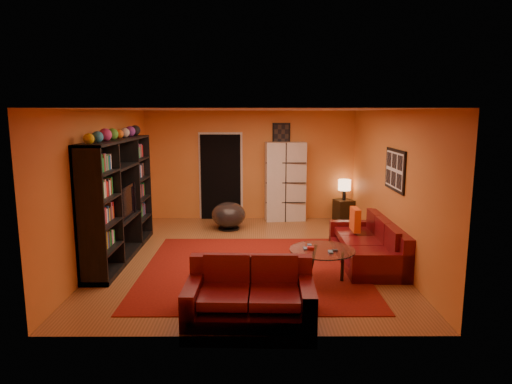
{
  "coord_description": "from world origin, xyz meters",
  "views": [
    {
      "loc": [
        0.11,
        -7.9,
        2.55
      ],
      "look_at": [
        0.14,
        0.1,
        1.15
      ],
      "focal_mm": 32.0,
      "sensor_mm": 36.0,
      "label": 1
    }
  ],
  "objects_px": {
    "loveseat": "(250,293)",
    "side_table": "(344,210)",
    "entertainment_unit": "(119,199)",
    "storage_cabinet": "(285,182)",
    "coffee_table": "(322,253)",
    "bowl_chair": "(229,215)",
    "sofa": "(371,245)",
    "table_lamp": "(344,186)",
    "tv": "(122,202)"
  },
  "relations": [
    {
      "from": "storage_cabinet",
      "to": "bowl_chair",
      "type": "relative_size",
      "value": 2.51
    },
    {
      "from": "loveseat",
      "to": "bowl_chair",
      "type": "relative_size",
      "value": 2.2
    },
    {
      "from": "storage_cabinet",
      "to": "bowl_chair",
      "type": "distance_m",
      "value": 1.69
    },
    {
      "from": "sofa",
      "to": "tv",
      "type": "bearing_deg",
      "value": 177.3
    },
    {
      "from": "coffee_table",
      "to": "bowl_chair",
      "type": "distance_m",
      "value": 3.55
    },
    {
      "from": "entertainment_unit",
      "to": "side_table",
      "type": "xyz_separation_m",
      "value": [
        4.52,
        2.75,
        -0.8
      ]
    },
    {
      "from": "coffee_table",
      "to": "side_table",
      "type": "relative_size",
      "value": 1.99
    },
    {
      "from": "storage_cabinet",
      "to": "bowl_chair",
      "type": "xyz_separation_m",
      "value": [
        -1.3,
        -0.89,
        -0.61
      ]
    },
    {
      "from": "tv",
      "to": "bowl_chair",
      "type": "relative_size",
      "value": 1.31
    },
    {
      "from": "coffee_table",
      "to": "table_lamp",
      "type": "relative_size",
      "value": 2.03
    },
    {
      "from": "sofa",
      "to": "bowl_chair",
      "type": "relative_size",
      "value": 3.07
    },
    {
      "from": "coffee_table",
      "to": "side_table",
      "type": "bearing_deg",
      "value": 74.55
    },
    {
      "from": "loveseat",
      "to": "table_lamp",
      "type": "height_order",
      "value": "table_lamp"
    },
    {
      "from": "side_table",
      "to": "sofa",
      "type": "bearing_deg",
      "value": -92.01
    },
    {
      "from": "entertainment_unit",
      "to": "loveseat",
      "type": "relative_size",
      "value": 1.83
    },
    {
      "from": "sofa",
      "to": "side_table",
      "type": "height_order",
      "value": "sofa"
    },
    {
      "from": "tv",
      "to": "side_table",
      "type": "height_order",
      "value": "tv"
    },
    {
      "from": "storage_cabinet",
      "to": "side_table",
      "type": "xyz_separation_m",
      "value": [
        1.4,
        -0.05,
        -0.68
      ]
    },
    {
      "from": "table_lamp",
      "to": "tv",
      "type": "bearing_deg",
      "value": -148.22
    },
    {
      "from": "tv",
      "to": "side_table",
      "type": "relative_size",
      "value": 1.95
    },
    {
      "from": "sofa",
      "to": "side_table",
      "type": "xyz_separation_m",
      "value": [
        0.11,
        3.02,
        -0.03
      ]
    },
    {
      "from": "bowl_chair",
      "to": "table_lamp",
      "type": "distance_m",
      "value": 2.88
    },
    {
      "from": "entertainment_unit",
      "to": "side_table",
      "type": "relative_size",
      "value": 6.0
    },
    {
      "from": "tv",
      "to": "entertainment_unit",
      "type": "bearing_deg",
      "value": 68.79
    },
    {
      "from": "entertainment_unit",
      "to": "coffee_table",
      "type": "height_order",
      "value": "entertainment_unit"
    },
    {
      "from": "sofa",
      "to": "table_lamp",
      "type": "height_order",
      "value": "table_lamp"
    },
    {
      "from": "tv",
      "to": "side_table",
      "type": "distance_m",
      "value": 5.31
    },
    {
      "from": "bowl_chair",
      "to": "sofa",
      "type": "bearing_deg",
      "value": -40.06
    },
    {
      "from": "table_lamp",
      "to": "loveseat",
      "type": "bearing_deg",
      "value": -112.98
    },
    {
      "from": "sofa",
      "to": "entertainment_unit",
      "type": "bearing_deg",
      "value": 177.09
    },
    {
      "from": "tv",
      "to": "sofa",
      "type": "bearing_deg",
      "value": -93.28
    },
    {
      "from": "loveseat",
      "to": "side_table",
      "type": "bearing_deg",
      "value": -21.12
    },
    {
      "from": "sofa",
      "to": "side_table",
      "type": "bearing_deg",
      "value": 88.58
    },
    {
      "from": "table_lamp",
      "to": "bowl_chair",
      "type": "bearing_deg",
      "value": -162.83
    },
    {
      "from": "side_table",
      "to": "loveseat",
      "type": "bearing_deg",
      "value": -112.98
    },
    {
      "from": "tv",
      "to": "sofa",
      "type": "relative_size",
      "value": 0.43
    },
    {
      "from": "loveseat",
      "to": "storage_cabinet",
      "type": "xyz_separation_m",
      "value": [
        0.79,
        5.21,
        0.65
      ]
    },
    {
      "from": "sofa",
      "to": "bowl_chair",
      "type": "xyz_separation_m",
      "value": [
        -2.6,
        2.18,
        0.04
      ]
    },
    {
      "from": "entertainment_unit",
      "to": "bowl_chair",
      "type": "xyz_separation_m",
      "value": [
        1.82,
        1.91,
        -0.73
      ]
    },
    {
      "from": "tv",
      "to": "table_lamp",
      "type": "relative_size",
      "value": 2.0
    },
    {
      "from": "side_table",
      "to": "bowl_chair",
      "type": "bearing_deg",
      "value": -162.83
    },
    {
      "from": "storage_cabinet",
      "to": "side_table",
      "type": "height_order",
      "value": "storage_cabinet"
    },
    {
      "from": "tv",
      "to": "side_table",
      "type": "xyz_separation_m",
      "value": [
        4.47,
        2.77,
        -0.75
      ]
    },
    {
      "from": "entertainment_unit",
      "to": "table_lamp",
      "type": "bearing_deg",
      "value": 31.31
    },
    {
      "from": "storage_cabinet",
      "to": "sofa",
      "type": "bearing_deg",
      "value": -72.95
    },
    {
      "from": "storage_cabinet",
      "to": "table_lamp",
      "type": "xyz_separation_m",
      "value": [
        1.4,
        -0.05,
        -0.09
      ]
    },
    {
      "from": "sofa",
      "to": "coffee_table",
      "type": "bearing_deg",
      "value": -134.93
    },
    {
      "from": "storage_cabinet",
      "to": "table_lamp",
      "type": "relative_size",
      "value": 3.83
    },
    {
      "from": "side_table",
      "to": "table_lamp",
      "type": "relative_size",
      "value": 1.02
    },
    {
      "from": "coffee_table",
      "to": "bowl_chair",
      "type": "relative_size",
      "value": 1.33
    }
  ]
}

